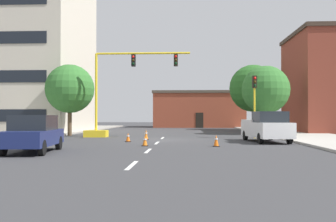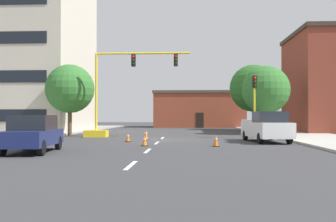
# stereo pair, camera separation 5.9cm
# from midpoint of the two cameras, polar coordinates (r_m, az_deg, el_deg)

# --- Properties ---
(ground_plane) EXTENTS (160.00, 160.00, 0.00)m
(ground_plane) POSITION_cam_midpoint_polar(r_m,az_deg,el_deg) (27.23, -1.22, -4.33)
(ground_plane) COLOR #38383A
(sidewalk_left) EXTENTS (6.00, 56.00, 0.14)m
(sidewalk_left) POSITION_cam_midpoint_polar(r_m,az_deg,el_deg) (37.69, -18.35, -3.19)
(sidewalk_left) COLOR #9E998E
(sidewalk_left) RESTS_ON ground_plane
(sidewalk_right) EXTENTS (6.00, 56.00, 0.14)m
(sidewalk_right) POSITION_cam_midpoint_polar(r_m,az_deg,el_deg) (36.47, 18.39, -3.28)
(sidewalk_right) COLOR #B2ADA3
(sidewalk_right) RESTS_ON ground_plane
(lane_stripe_seg_0) EXTENTS (0.16, 2.40, 0.01)m
(lane_stripe_seg_0) POSITION_cam_midpoint_polar(r_m,az_deg,el_deg) (13.35, -5.52, -8.01)
(lane_stripe_seg_0) COLOR silver
(lane_stripe_seg_0) RESTS_ON ground_plane
(lane_stripe_seg_1) EXTENTS (0.16, 2.40, 0.01)m
(lane_stripe_seg_1) POSITION_cam_midpoint_polar(r_m,az_deg,el_deg) (18.78, -3.07, -5.92)
(lane_stripe_seg_1) COLOR silver
(lane_stripe_seg_1) RESTS_ON ground_plane
(lane_stripe_seg_2) EXTENTS (0.16, 2.40, 0.01)m
(lane_stripe_seg_2) POSITION_cam_midpoint_polar(r_m,az_deg,el_deg) (24.24, -1.72, -4.76)
(lane_stripe_seg_2) COLOR silver
(lane_stripe_seg_2) RESTS_ON ground_plane
(lane_stripe_seg_3) EXTENTS (0.16, 2.40, 0.01)m
(lane_stripe_seg_3) POSITION_cam_midpoint_polar(r_m,az_deg,el_deg) (29.72, -0.87, -4.02)
(lane_stripe_seg_3) COLOR silver
(lane_stripe_seg_3) RESTS_ON ground_plane
(building_tall_left) EXTENTS (14.42, 13.87, 21.35)m
(building_tall_left) POSITION_cam_midpoint_polar(r_m,az_deg,el_deg) (45.23, -21.52, 10.75)
(building_tall_left) COLOR beige
(building_tall_left) RESTS_ON ground_plane
(building_brick_center) EXTENTS (13.77, 9.06, 5.45)m
(building_brick_center) POSITION_cam_midpoint_polar(r_m,az_deg,el_deg) (59.80, 4.53, 0.23)
(building_brick_center) COLOR brown
(building_brick_center) RESTS_ON ground_plane
(traffic_signal_gantry) EXTENTS (8.49, 1.20, 6.83)m
(traffic_signal_gantry) POSITION_cam_midpoint_polar(r_m,az_deg,el_deg) (31.31, -8.80, 0.19)
(traffic_signal_gantry) COLOR yellow
(traffic_signal_gantry) RESTS_ON ground_plane
(traffic_light_pole_right) EXTENTS (0.32, 0.47, 4.80)m
(traffic_light_pole_right) POSITION_cam_midpoint_polar(r_m,az_deg,el_deg) (30.19, 12.67, 2.74)
(traffic_light_pole_right) COLOR yellow
(traffic_light_pole_right) RESTS_ON ground_plane
(tree_right_far) EXTENTS (5.83, 5.83, 8.05)m
(tree_right_far) POSITION_cam_midpoint_polar(r_m,az_deg,el_deg) (48.61, 12.49, 3.30)
(tree_right_far) COLOR #4C3823
(tree_right_far) RESTS_ON ground_plane
(tree_left_near) EXTENTS (4.21, 4.21, 6.17)m
(tree_left_near) POSITION_cam_midpoint_polar(r_m,az_deg,el_deg) (34.28, -14.43, 3.20)
(tree_left_near) COLOR brown
(tree_left_near) RESTS_ON ground_plane
(tree_right_mid) EXTENTS (4.40, 4.40, 6.34)m
(tree_right_mid) POSITION_cam_midpoint_polar(r_m,az_deg,el_deg) (36.51, 14.26, 3.09)
(tree_right_mid) COLOR #4C3823
(tree_right_mid) RESTS_ON ground_plane
(pickup_truck_white) EXTENTS (2.50, 5.57, 1.99)m
(pickup_truck_white) POSITION_cam_midpoint_polar(r_m,az_deg,el_deg) (25.84, 14.31, -2.33)
(pickup_truck_white) COLOR white
(pickup_truck_white) RESTS_ON ground_plane
(sedan_navy_near_left) EXTENTS (2.30, 4.67, 1.74)m
(sedan_navy_near_left) POSITION_cam_midpoint_polar(r_m,az_deg,el_deg) (18.95, -19.45, -3.15)
(sedan_navy_near_left) COLOR navy
(sedan_navy_near_left) RESTS_ON ground_plane
(traffic_cone_roadside_a) EXTENTS (0.36, 0.36, 0.75)m
(traffic_cone_roadside_a) POSITION_cam_midpoint_polar(r_m,az_deg,el_deg) (27.47, -3.34, -3.52)
(traffic_cone_roadside_a) COLOR black
(traffic_cone_roadside_a) RESTS_ON ground_plane
(traffic_cone_roadside_b) EXTENTS (0.36, 0.36, 0.67)m
(traffic_cone_roadside_b) POSITION_cam_midpoint_polar(r_m,az_deg,el_deg) (21.49, 7.10, -4.40)
(traffic_cone_roadside_b) COLOR black
(traffic_cone_roadside_b) RESTS_ON ground_plane
(traffic_cone_roadside_c) EXTENTS (0.36, 0.36, 0.60)m
(traffic_cone_roadside_c) POSITION_cam_midpoint_polar(r_m,az_deg,el_deg) (25.39, -6.02, -3.91)
(traffic_cone_roadside_c) COLOR black
(traffic_cone_roadside_c) RESTS_ON ground_plane
(traffic_cone_roadside_d) EXTENTS (0.36, 0.36, 0.59)m
(traffic_cone_roadside_d) POSITION_cam_midpoint_polar(r_m,az_deg,el_deg) (21.73, -3.53, -4.46)
(traffic_cone_roadside_d) COLOR black
(traffic_cone_roadside_d) RESTS_ON ground_plane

